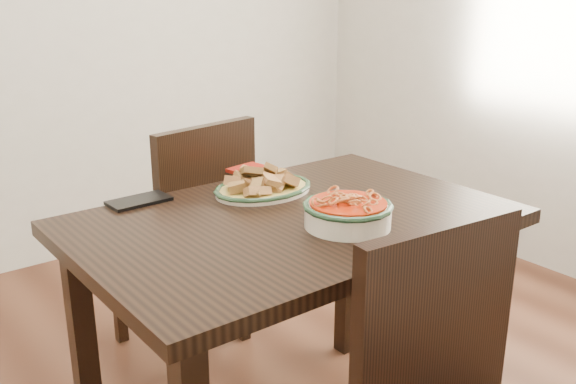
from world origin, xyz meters
TOP-DOWN VIEW (x-y plane):
  - dining_table at (-0.04, -0.08)m, footprint 1.15×0.76m
  - chair_far at (0.01, 0.59)m, footprint 0.48×0.48m
  - fish_plate at (0.01, 0.13)m, footprint 0.30×0.24m
  - noodle_bowl at (0.02, -0.23)m, footprint 0.23×0.23m
  - smartphone at (-0.32, 0.27)m, footprint 0.17×0.10m
  - napkin at (0.11, 0.34)m, footprint 0.14×0.12m

SIDE VIEW (x-z plane):
  - chair_far at x=0.01m, z-range 0.05..0.94m
  - dining_table at x=-0.04m, z-range 0.27..1.02m
  - smartphone at x=-0.32m, z-range 0.75..0.76m
  - napkin at x=0.11m, z-range 0.75..0.76m
  - noodle_bowl at x=0.02m, z-range 0.75..0.84m
  - fish_plate at x=0.01m, z-range 0.74..0.85m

